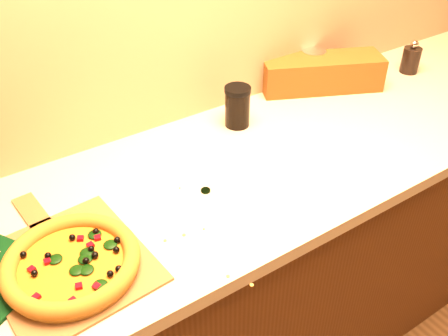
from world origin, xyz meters
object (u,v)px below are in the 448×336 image
(rolling_pin, at_px, (353,66))
(coffee_canister, at_px, (312,66))
(pepper_grinder, at_px, (411,59))
(pizza_peel, at_px, (67,261))
(pizza, at_px, (71,263))
(dark_jar, at_px, (237,106))

(rolling_pin, relative_size, coffee_canister, 2.48)
(pepper_grinder, height_order, coffee_canister, pepper_grinder)
(pizza_peel, relative_size, coffee_canister, 4.05)
(pepper_grinder, xyz_separation_m, rolling_pin, (-0.18, 0.13, -0.03))
(pizza, relative_size, coffee_canister, 2.47)
(rolling_pin, bearing_deg, pepper_grinder, -35.19)
(pepper_grinder, xyz_separation_m, coffee_canister, (-0.37, 0.15, 0.01))
(pizza, relative_size, pepper_grinder, 2.35)
(pizza, bearing_deg, pizza_peel, 91.91)
(pizza_peel, bearing_deg, pepper_grinder, 4.67)
(pizza, height_order, rolling_pin, pizza)
(pizza, distance_m, pepper_grinder, 1.47)
(pepper_grinder, height_order, rolling_pin, pepper_grinder)
(coffee_canister, bearing_deg, rolling_pin, -6.87)
(dark_jar, bearing_deg, pizza_peel, -157.45)
(pizza_peel, height_order, coffee_canister, coffee_canister)
(pizza_peel, distance_m, coffee_canister, 1.14)
(pizza_peel, height_order, rolling_pin, rolling_pin)
(rolling_pin, bearing_deg, dark_jar, -172.64)
(pizza_peel, distance_m, pizza, 0.04)
(dark_jar, bearing_deg, coffee_canister, 13.85)
(pizza_peel, relative_size, pizza, 1.64)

